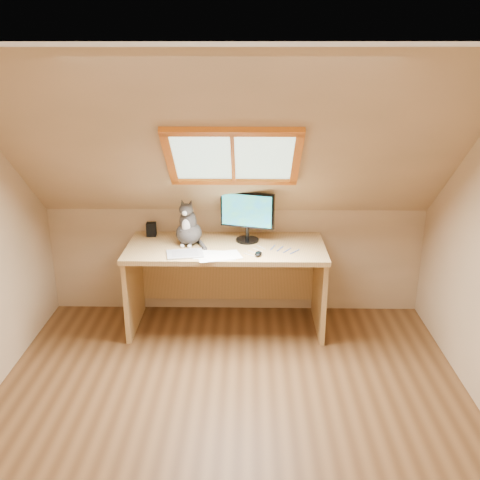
{
  "coord_description": "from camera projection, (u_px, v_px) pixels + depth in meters",
  "views": [
    {
      "loc": [
        0.12,
        -2.97,
        2.38
      ],
      "look_at": [
        0.05,
        1.0,
        0.97
      ],
      "focal_mm": 40.0,
      "sensor_mm": 36.0,
      "label": 1
    }
  ],
  "objects": [
    {
      "name": "cat",
      "position": [
        188.0,
        228.0,
        4.62
      ],
      "size": [
        0.26,
        0.3,
        0.42
      ],
      "color": "#403B39",
      "rests_on": "desk"
    },
    {
      "name": "monitor",
      "position": [
        247.0,
        213.0,
        4.66
      ],
      "size": [
        0.47,
        0.2,
        0.44
      ],
      "color": "black",
      "rests_on": "desk"
    },
    {
      "name": "graphics_tablet",
      "position": [
        185.0,
        254.0,
        4.43
      ],
      "size": [
        0.33,
        0.26,
        0.01
      ],
      "primitive_type": "cube",
      "rotation": [
        0.0,
        0.0,
        0.19
      ],
      "color": "#B2B2B7",
      "rests_on": "desk"
    },
    {
      "name": "desk",
      "position": [
        226.0,
        267.0,
        4.78
      ],
      "size": [
        1.72,
        0.75,
        0.78
      ],
      "color": "tan",
      "rests_on": "ground"
    },
    {
      "name": "papers",
      "position": [
        211.0,
        256.0,
        4.39
      ],
      "size": [
        0.35,
        0.3,
        0.01
      ],
      "color": "white",
      "rests_on": "desk"
    },
    {
      "name": "cables",
      "position": [
        273.0,
        250.0,
        4.51
      ],
      "size": [
        0.51,
        0.26,
        0.01
      ],
      "color": "silver",
      "rests_on": "desk"
    },
    {
      "name": "desk_speaker",
      "position": [
        151.0,
        229.0,
        4.86
      ],
      "size": [
        0.09,
        0.09,
        0.12
      ],
      "primitive_type": "cube",
      "rotation": [
        0.0,
        0.0,
        0.06
      ],
      "color": "black",
      "rests_on": "desk"
    },
    {
      "name": "ground",
      "position": [
        230.0,
        425.0,
        3.59
      ],
      "size": [
        3.5,
        3.5,
        0.0
      ],
      "primitive_type": "plane",
      "color": "brown",
      "rests_on": "ground"
    },
    {
      "name": "room_shell",
      "position": [
        227.0,
        228.0,
        3.03
      ],
      "size": [
        3.52,
        3.52,
        2.41
      ],
      "color": "tan",
      "rests_on": "ground"
    },
    {
      "name": "mouse",
      "position": [
        258.0,
        254.0,
        4.41
      ],
      "size": [
        0.08,
        0.11,
        0.03
      ],
      "primitive_type": "ellipsoid",
      "rotation": [
        0.0,
        0.0,
        -0.21
      ],
      "color": "black",
      "rests_on": "desk"
    }
  ]
}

